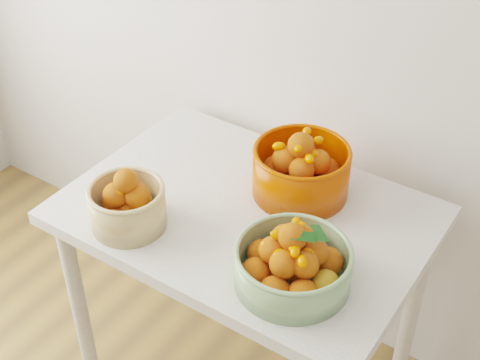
# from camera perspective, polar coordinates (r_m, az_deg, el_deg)

# --- Properties ---
(table) EXTENTS (1.00, 0.70, 0.75)m
(table) POSITION_cam_1_polar(r_m,az_deg,el_deg) (1.94, 0.50, -4.73)
(table) COLOR silver
(table) RESTS_ON ground
(bowl_cream) EXTENTS (0.26, 0.26, 0.18)m
(bowl_cream) POSITION_cam_1_polar(r_m,az_deg,el_deg) (1.81, -9.59, -2.08)
(bowl_cream) COLOR tan
(bowl_cream) RESTS_ON table
(bowl_green) EXTENTS (0.38, 0.38, 0.19)m
(bowl_green) POSITION_cam_1_polar(r_m,az_deg,el_deg) (1.63, 4.55, -7.13)
(bowl_green) COLOR #81A773
(bowl_green) RESTS_ON table
(bowl_orange) EXTENTS (0.31, 0.31, 0.20)m
(bowl_orange) POSITION_cam_1_polar(r_m,az_deg,el_deg) (1.90, 5.24, 0.85)
(bowl_orange) COLOR #CD3400
(bowl_orange) RESTS_ON table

